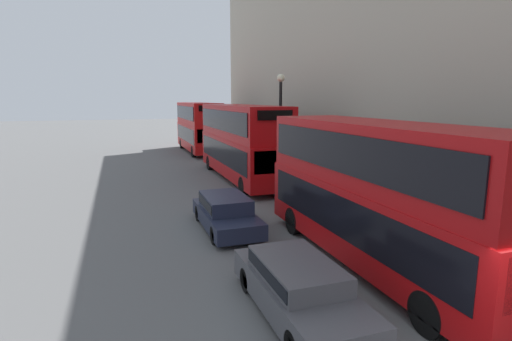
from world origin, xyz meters
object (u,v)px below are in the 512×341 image
Objects in this scene: bus_leading at (379,189)px; car_dark_sedan at (298,286)px; pedestrian at (232,145)px; bus_third_in_queue at (198,125)px; car_hatchback at (226,211)px; bus_second_in_queue at (241,139)px.

bus_leading reaches higher than car_dark_sedan.
car_dark_sedan is at bearing -102.39° from pedestrian.
bus_third_in_queue is 2.12× the size of car_dark_sedan.
bus_third_in_queue is at bearing 83.45° from car_dark_sedan.
pedestrian is (5.88, 26.78, 0.15)m from car_dark_sedan.
car_hatchback is (-3.40, 4.83, -1.68)m from bus_leading.
bus_third_in_queue reaches higher than bus_second_in_queue.
pedestrian is at bearing -48.90° from bus_third_in_queue.
pedestrian is (2.48, -2.85, -1.69)m from bus_third_in_queue.
bus_second_in_queue is 1.14× the size of bus_third_in_queue.
pedestrian is at bearing 77.34° from bus_second_in_queue.
bus_leading is 2.15× the size of car_dark_sedan.
bus_leading is 1.01× the size of bus_third_in_queue.
bus_leading is 2.25× the size of car_hatchback.
car_dark_sedan is 27.42m from pedestrian.
bus_second_in_queue is at bearing 69.52° from car_hatchback.
bus_leading is 0.89× the size of bus_second_in_queue.
bus_second_in_queue reaches higher than car_dark_sedan.
car_dark_sedan is (-3.40, -29.62, -1.84)m from bus_third_in_queue.
car_hatchback is at bearing -106.27° from pedestrian.
bus_leading is at bearing -90.00° from bus_second_in_queue.
pedestrian is (5.88, 20.16, 0.15)m from car_hatchback.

